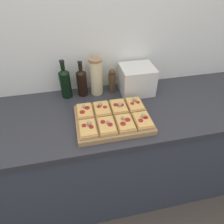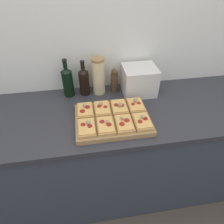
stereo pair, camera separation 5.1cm
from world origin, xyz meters
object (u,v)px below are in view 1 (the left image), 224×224
object	(u,v)px
pepper_mill	(112,81)
toaster_oven	(137,80)
cutting_board	(113,119)
olive_oil_bottle	(65,83)
wine_bottle	(82,82)
grain_jar_tall	(96,77)

from	to	relation	value
pepper_mill	toaster_oven	xyz separation A→B (m)	(0.18, -0.04, 0.01)
cutting_board	olive_oil_bottle	world-z (taller)	olive_oil_bottle
wine_bottle	grain_jar_tall	world-z (taller)	grain_jar_tall
grain_jar_tall	toaster_oven	bearing A→B (deg)	-8.31
cutting_board	grain_jar_tall	world-z (taller)	grain_jar_tall
grain_jar_tall	toaster_oven	size ratio (longest dim) A/B	1.05
cutting_board	wine_bottle	size ratio (longest dim) A/B	1.75
cutting_board	toaster_oven	distance (m)	0.40
pepper_mill	toaster_oven	bearing A→B (deg)	-13.63
cutting_board	olive_oil_bottle	size ratio (longest dim) A/B	1.63
wine_bottle	toaster_oven	bearing A→B (deg)	-6.14
cutting_board	wine_bottle	distance (m)	0.39
olive_oil_bottle	grain_jar_tall	bearing A→B (deg)	0.00
cutting_board	pepper_mill	bearing A→B (deg)	78.84
wine_bottle	toaster_oven	distance (m)	0.40
olive_oil_bottle	pepper_mill	bearing A→B (deg)	-0.00
pepper_mill	olive_oil_bottle	bearing A→B (deg)	180.00
olive_oil_bottle	toaster_oven	distance (m)	0.52
wine_bottle	grain_jar_tall	size ratio (longest dim) A/B	0.95
grain_jar_tall	toaster_oven	world-z (taller)	grain_jar_tall
olive_oil_bottle	wine_bottle	distance (m)	0.12
grain_jar_tall	toaster_oven	distance (m)	0.30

